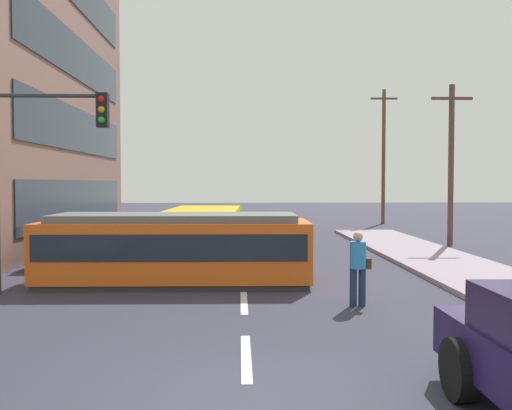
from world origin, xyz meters
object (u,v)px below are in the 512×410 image
streetcar_tram (176,248)px  traffic_light_mast (41,150)px  pedestrian_crossing (358,264)px  utility_pole_far (384,154)px  utility_pole_mid (451,161)px  parked_sedan_mid (74,245)px  city_bus (204,229)px

streetcar_tram → traffic_light_mast: traffic_light_mast is taller
pedestrian_crossing → utility_pole_far: size_ratio=0.19×
pedestrian_crossing → traffic_light_mast: bearing=168.5°
utility_pole_mid → traffic_light_mast: bearing=-144.0°
traffic_light_mast → streetcar_tram: bearing=24.1°
streetcar_tram → utility_pole_far: utility_pole_far is taller
utility_pole_mid → utility_pole_far: bearing=88.3°
streetcar_tram → utility_pole_mid: bearing=38.9°
streetcar_tram → traffic_light_mast: bearing=-155.9°
streetcar_tram → parked_sedan_mid: (-3.95, 3.96, -0.37)m
city_bus → traffic_light_mast: 8.15m
city_bus → utility_pole_mid: (10.59, 3.42, 2.66)m
city_bus → utility_pole_far: size_ratio=0.63×
streetcar_tram → parked_sedan_mid: bearing=134.9°
pedestrian_crossing → utility_pole_mid: utility_pole_mid is taller
pedestrian_crossing → utility_pole_far: 26.00m
parked_sedan_mid → utility_pole_far: 23.91m
city_bus → utility_pole_far: 20.02m
streetcar_tram → utility_pole_far: 24.90m
traffic_light_mast → pedestrian_crossing: bearing=-11.5°
pedestrian_crossing → parked_sedan_mid: bearing=140.4°
pedestrian_crossing → utility_pole_mid: 13.85m
traffic_light_mast → city_bus: bearing=62.6°
city_bus → pedestrian_crossing: 9.31m
traffic_light_mast → utility_pole_far: utility_pole_far is taller
traffic_light_mast → utility_pole_mid: size_ratio=0.72×
parked_sedan_mid → traffic_light_mast: size_ratio=0.82×
parked_sedan_mid → pedestrian_crossing: bearing=-39.6°
streetcar_tram → parked_sedan_mid: streetcar_tram is taller
streetcar_tram → pedestrian_crossing: size_ratio=4.37×
traffic_light_mast → utility_pole_far: (14.55, 23.22, 1.11)m
city_bus → streetcar_tram: bearing=-94.6°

